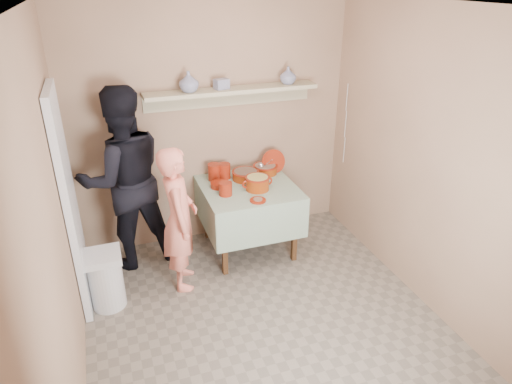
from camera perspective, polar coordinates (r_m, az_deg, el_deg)
name	(u,v)px	position (r m, az deg, el deg)	size (l,w,h in m)	color
ground	(268,328)	(4.13, 1.55, -16.68)	(3.50, 3.50, 0.00)	#716759
tile_panel	(70,204)	(4.20, -22.18, -1.43)	(0.06, 0.70, 2.00)	silver
plate_stack_a	(214,172)	(4.92, -5.25, 2.51)	(0.14, 0.14, 0.18)	maroon
plate_stack_b	(224,171)	(4.95, -4.01, 2.63)	(0.14, 0.14, 0.17)	maroon
bowl_stack	(225,189)	(4.58, -3.84, 0.40)	(0.14, 0.14, 0.14)	maroon
empty_bowl	(219,185)	(4.77, -4.62, 0.92)	(0.18, 0.18, 0.05)	maroon
propped_lid	(273,161)	(5.10, 2.20, 3.83)	(0.27, 0.27, 0.02)	maroon
vase_right	(288,75)	(4.95, 4.03, 14.34)	(0.17, 0.17, 0.18)	navy
vase_left	(189,82)	(4.63, -8.41, 13.48)	(0.19, 0.19, 0.20)	navy
ceramic_box	(221,84)	(4.73, -4.34, 13.32)	(0.14, 0.10, 0.10)	navy
person_cook	(179,219)	(4.31, -9.56, -3.36)	(0.52, 0.34, 1.42)	#F37D69
person_helper	(124,179)	(4.70, -16.14, 1.53)	(0.91, 0.71, 1.87)	black
room_shell	(271,155)	(3.26, 1.88, 4.66)	(3.04, 3.54, 2.62)	#A07D62
serving_table	(248,196)	(4.84, -0.96, -0.54)	(0.97, 0.97, 0.76)	#4C2D16
cazuela_meat_a	(246,174)	(4.92, -1.32, 2.23)	(0.30, 0.30, 0.10)	#742103
cazuela_meat_b	(265,168)	(5.07, 1.16, 2.96)	(0.28, 0.28, 0.10)	#742103
ladle	(262,165)	(5.02, 0.69, 3.34)	(0.08, 0.26, 0.19)	silver
cazuela_rice	(257,182)	(4.67, 0.18, 1.26)	(0.33, 0.25, 0.14)	#742103
front_plate	(258,200)	(4.47, 0.23, -1.02)	(0.16, 0.16, 0.03)	maroon
wall_shelf	(232,92)	(4.81, -3.07, 12.36)	(1.80, 0.25, 0.21)	tan
trash_bin	(106,280)	(4.40, -18.23, -10.36)	(0.32, 0.32, 0.56)	silver
electrical_cord	(345,124)	(5.26, 11.12, 8.31)	(0.01, 0.05, 0.90)	silver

